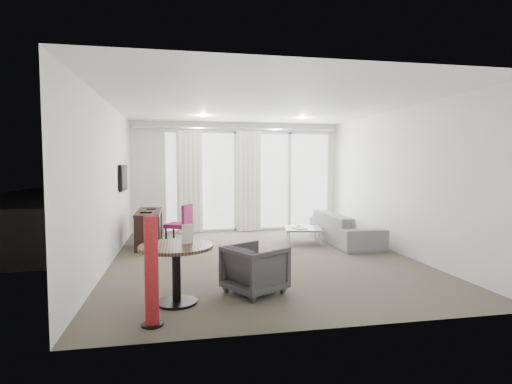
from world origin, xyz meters
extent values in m
cube|color=#534E40|center=(0.00, 0.00, 0.00)|extent=(5.00, 6.00, 0.00)
cube|color=white|center=(0.00, 0.00, 2.60)|extent=(5.00, 6.00, 0.00)
cube|color=silver|center=(-2.50, 0.00, 1.30)|extent=(0.00, 6.00, 2.60)
cube|color=silver|center=(2.50, 0.00, 1.30)|extent=(0.00, 6.00, 2.60)
cube|color=silver|center=(0.00, -3.00, 1.30)|extent=(5.00, 0.00, 2.60)
cylinder|color=#FFE0B2|center=(-0.90, 1.60, 2.59)|extent=(0.12, 0.12, 0.02)
cylinder|color=#FFE0B2|center=(1.20, 1.60, 2.59)|extent=(0.12, 0.12, 0.02)
cylinder|color=maroon|center=(-1.67, -2.59, 0.55)|extent=(0.28, 0.28, 1.10)
imported|color=#3C3C3F|center=(-0.47, -1.78, 0.30)|extent=(0.90, 0.90, 0.61)
imported|color=gray|center=(1.94, 1.01, 0.31)|extent=(0.82, 2.10, 0.61)
cube|color=#4D4D50|center=(0.30, 4.50, -0.06)|extent=(5.60, 3.00, 0.12)
camera|label=1|loc=(-1.38, -6.61, 1.61)|focal=28.00mm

